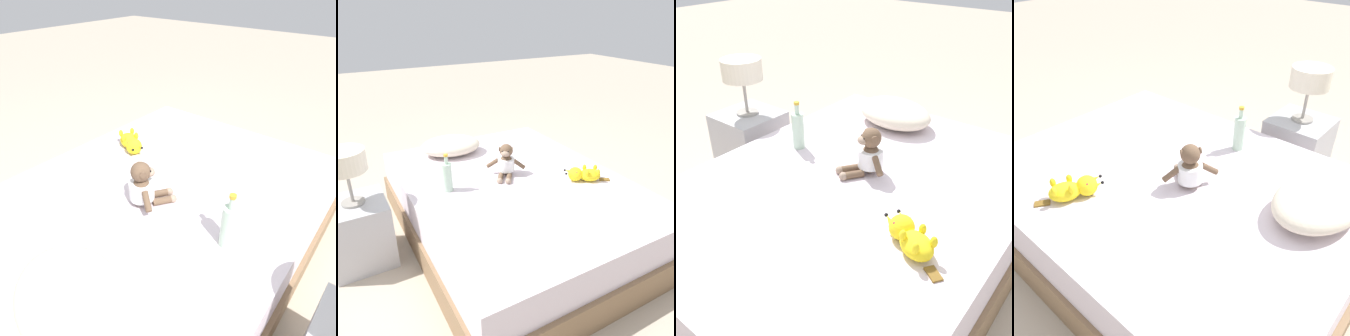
{
  "view_description": "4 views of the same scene",
  "coord_description": "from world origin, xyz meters",
  "views": [
    {
      "loc": [
        -0.82,
        0.94,
        1.4
      ],
      "look_at": [
        -0.02,
        -0.06,
        0.56
      ],
      "focal_mm": 32.3,
      "sensor_mm": 36.0,
      "label": 1
    },
    {
      "loc": [
        -1.09,
        -1.81,
        1.54
      ],
      "look_at": [
        -0.06,
        0.02,
        0.54
      ],
      "focal_mm": 36.13,
      "sensor_mm": 36.0,
      "label": 2
    },
    {
      "loc": [
        0.92,
        -1.26,
        1.44
      ],
      "look_at": [
        -0.05,
        -0.02,
        0.5
      ],
      "focal_mm": 42.21,
      "sensor_mm": 36.0,
      "label": 3
    },
    {
      "loc": [
        1.09,
        1.02,
        1.5
      ],
      "look_at": [
        -0.03,
        0.04,
        0.49
      ],
      "focal_mm": 38.17,
      "sensor_mm": 36.0,
      "label": 4
    }
  ],
  "objects": [
    {
      "name": "ground_plane",
      "position": [
        0.0,
        0.0,
        0.0
      ],
      "size": [
        16.0,
        16.0,
        0.0
      ],
      "primitive_type": "plane",
      "color": "#B7A893"
    },
    {
      "name": "bed",
      "position": [
        0.0,
        0.0,
        0.21
      ],
      "size": [
        1.47,
        1.95,
        0.43
      ],
      "color": "#846647",
      "rests_on": "ground_plane"
    },
    {
      "name": "pillow",
      "position": [
        -0.21,
        0.68,
        0.51
      ],
      "size": [
        0.54,
        0.43,
        0.15
      ],
      "color": "beige",
      "rests_on": "bed"
    },
    {
      "name": "plush_monkey",
      "position": [
        -0.01,
        0.11,
        0.53
      ],
      "size": [
        0.25,
        0.25,
        0.24
      ],
      "color": "brown",
      "rests_on": "bed"
    },
    {
      "name": "plush_yellow_creature",
      "position": [
        0.42,
        -0.23,
        0.48
      ],
      "size": [
        0.31,
        0.21,
        0.1
      ],
      "color": "yellow",
      "rests_on": "bed"
    },
    {
      "name": "glass_bottle",
      "position": [
        -0.46,
        0.09,
        0.54
      ],
      "size": [
        0.07,
        0.07,
        0.26
      ],
      "color": "#B2D1B7",
      "rests_on": "bed"
    },
    {
      "name": "nightstand",
      "position": [
        -1.03,
        0.21,
        0.22
      ],
      "size": [
        0.37,
        0.37,
        0.44
      ],
      "color": "#B2B2B7",
      "rests_on": "ground_plane"
    },
    {
      "name": "bedside_lamp",
      "position": [
        -1.03,
        0.21,
        0.72
      ],
      "size": [
        0.25,
        0.25,
        0.35
      ],
      "color": "gray",
      "rests_on": "nightstand"
    }
  ]
}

